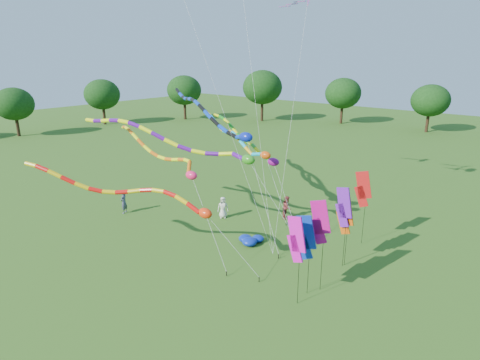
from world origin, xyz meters
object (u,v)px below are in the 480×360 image
Objects in this scene: tube_kite_red at (138,194)px; person_b at (124,202)px; blue_nylon_heap at (248,240)px; person_a at (223,207)px; tube_kite_orange at (163,154)px; person_c at (287,207)px.

tube_kite_red reaches higher than person_b.
blue_nylon_heap is 0.97× the size of person_a.
tube_kite_orange is at bearing -145.01° from person_a.
tube_kite_orange is at bearing -157.08° from blue_nylon_heap.
person_a is (1.20, 4.60, -4.90)m from tube_kite_orange.
blue_nylon_heap is 4.90m from person_a.
person_b is at bearing 129.00° from tube_kite_red.
person_a is at bearing 98.17° from person_b.
person_b reaches higher than blue_nylon_heap.
blue_nylon_heap is (3.31, 6.11, -4.20)m from tube_kite_red.
person_a is 4.93m from person_c.
person_c is at bearing 100.24° from person_b.
tube_kite_orange is at bearing 128.06° from person_c.
tube_kite_orange is 8.12m from blue_nylon_heap.
person_a is (-4.30, 2.28, 0.61)m from blue_nylon_heap.
person_a is 0.94× the size of person_c.
tube_kite_red is 0.97× the size of tube_kite_orange.
person_c reaches higher than blue_nylon_heap.
person_c is at bearing 94.61° from blue_nylon_heap.
tube_kite_orange reaches higher than person_c.
tube_kite_red is 7.58× the size of person_a.
tube_kite_red reaches higher than person_c.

